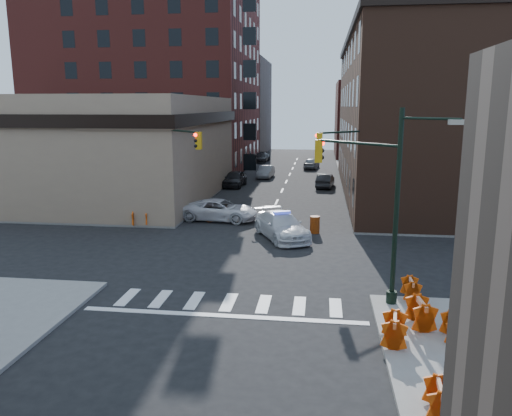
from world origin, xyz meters
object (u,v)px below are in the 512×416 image
(pickup, at_px, (220,210))
(police_car, at_px, (282,226))
(parked_car_wfar, at_px, (266,172))
(barricade_se_a, at_px, (411,289))
(pedestrian_a, at_px, (115,210))
(parked_car_wnear, at_px, (235,179))
(barrel_bank, at_px, (210,215))
(barricade_nw_a, at_px, (148,213))
(parked_car_enear, at_px, (325,181))
(barrel_road, at_px, (315,225))
(pedestrian_b, at_px, (136,204))

(pickup, bearing_deg, police_car, -126.01)
(parked_car_wfar, relative_size, barricade_se_a, 3.78)
(police_car, xyz_separation_m, pedestrian_a, (-12.03, 2.51, 0.16))
(police_car, bearing_deg, pickup, 111.87)
(police_car, bearing_deg, parked_car_wnear, 82.18)
(barrel_bank, bearing_deg, parked_car_wfar, 86.18)
(barricade_nw_a, bearing_deg, barrel_bank, 8.11)
(pickup, xyz_separation_m, parked_car_enear, (7.69, 16.17, -0.07))
(pedestrian_a, relative_size, barricade_nw_a, 1.47)
(barrel_road, bearing_deg, pickup, 157.70)
(parked_car_wnear, xyz_separation_m, pedestrian_b, (-4.96, -14.95, 0.15))
(barrel_road, bearing_deg, pedestrian_b, 165.80)
(barricade_se_a, bearing_deg, parked_car_wfar, 15.91)
(barrel_bank, distance_m, barricade_se_a, 18.05)
(parked_car_wnear, xyz_separation_m, barrel_road, (8.54, -18.37, -0.25))
(police_car, distance_m, barrel_road, 2.62)
(pickup, height_order, barricade_nw_a, pickup)
(police_car, height_order, parked_car_wnear, parked_car_wnear)
(pickup, relative_size, parked_car_wfar, 1.29)
(pickup, bearing_deg, barricade_se_a, -135.39)
(pedestrian_a, distance_m, barricade_nw_a, 2.35)
(parked_car_wnear, bearing_deg, barrel_road, -61.69)
(parked_car_wnear, bearing_deg, barrel_bank, -83.14)
(barricade_nw_a, bearing_deg, pedestrian_a, -145.57)
(pedestrian_b, height_order, barricade_nw_a, pedestrian_b)
(parked_car_wfar, bearing_deg, parked_car_wnear, -105.85)
(pickup, relative_size, parked_car_wnear, 1.16)
(parked_car_enear, bearing_deg, pedestrian_b, 54.77)
(pedestrian_a, xyz_separation_m, barrel_bank, (6.54, 1.43, -0.52))
(barrel_bank, bearing_deg, police_car, -35.64)
(barricade_nw_a, bearing_deg, police_car, -15.45)
(police_car, relative_size, pedestrian_a, 3.39)
(pedestrian_b, bearing_deg, parked_car_wfar, 49.86)
(police_car, bearing_deg, pedestrian_a, 142.41)
(parked_car_wnear, relative_size, pedestrian_b, 2.94)
(parked_car_wfar, xyz_separation_m, pedestrian_b, (-7.46, -21.83, 0.25))
(pedestrian_a, distance_m, barricade_se_a, 22.05)
(parked_car_wfar, height_order, barrel_road, parked_car_wfar)
(police_car, xyz_separation_m, barricade_nw_a, (-10.03, 3.66, -0.24))
(parked_car_wnear, distance_m, parked_car_enear, 9.33)
(parked_car_wnear, height_order, barrel_bank, parked_car_wnear)
(pedestrian_a, bearing_deg, barrel_bank, 20.26)
(pedestrian_a, bearing_deg, barricade_se_a, -25.75)
(police_car, distance_m, barricade_se_a, 11.58)
(police_car, xyz_separation_m, pedestrian_b, (-11.43, 5.00, 0.15))
(police_car, height_order, barricade_nw_a, police_car)
(parked_car_wfar, relative_size, parked_car_enear, 1.01)
(barrel_bank, bearing_deg, barrel_road, -17.31)
(parked_car_enear, relative_size, barricade_se_a, 3.76)
(parked_car_enear, distance_m, barrel_road, 19.02)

